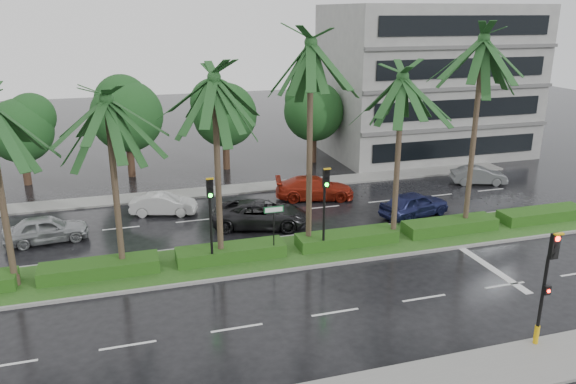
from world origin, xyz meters
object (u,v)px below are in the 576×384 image
object	(u,v)px
car_silver	(46,229)
car_blue	(414,204)
car_grey	(479,175)
signal_near	(546,284)
street_sign	(274,219)
car_white	(163,204)
car_red	(315,188)
signal_median_left	(210,209)
car_darkgrey	(261,214)

from	to	relation	value
car_silver	car_blue	distance (m)	20.29
car_silver	car_grey	distance (m)	27.78
signal_near	street_sign	bearing A→B (deg)	125.34
car_white	car_red	size ratio (longest dim) A/B	0.77
car_silver	car_red	bearing A→B (deg)	-86.98
signal_median_left	street_sign	distance (m)	3.13
signal_near	car_blue	distance (m)	13.73
street_sign	car_white	xyz separation A→B (m)	(-4.50, 8.13, -1.49)
car_darkgrey	car_grey	world-z (taller)	car_darkgrey
car_silver	car_white	size ratio (longest dim) A/B	1.09
car_silver	car_red	distance (m)	15.90
signal_near	signal_median_left	world-z (taller)	signal_median_left
signal_median_left	car_grey	bearing A→B (deg)	22.22
car_darkgrey	car_red	xyz separation A→B (m)	(4.50, 3.73, -0.02)
street_sign	car_white	bearing A→B (deg)	118.96
car_darkgrey	car_red	size ratio (longest dim) A/B	1.07
car_darkgrey	car_blue	bearing A→B (deg)	-79.39
street_sign	car_blue	bearing A→B (deg)	20.33
street_sign	signal_near	bearing A→B (deg)	-54.66
street_sign	car_red	world-z (taller)	street_sign
signal_median_left	car_silver	distance (m)	9.91
car_blue	signal_near	bearing A→B (deg)	154.55
street_sign	car_red	size ratio (longest dim) A/B	0.52
signal_median_left	car_red	distance (m)	11.84
car_red	car_grey	xyz separation A→B (m)	(12.00, -0.26, -0.11)
car_blue	car_grey	distance (m)	8.73
street_sign	car_silver	bearing A→B (deg)	152.12
signal_median_left	car_darkgrey	bearing A→B (deg)	53.28
car_silver	car_blue	size ratio (longest dim) A/B	0.95
signal_near	car_white	distance (m)	21.44
street_sign	car_darkgrey	xyz separation A→B (m)	(0.50, 4.51, -1.38)
signal_near	car_silver	world-z (taller)	signal_near
car_darkgrey	car_red	distance (m)	5.85
car_darkgrey	car_blue	distance (m)	9.05
car_blue	car_grey	size ratio (longest dim) A/B	1.17
car_darkgrey	car_blue	size ratio (longest dim) A/B	1.22
street_sign	signal_median_left	bearing A→B (deg)	-176.53
signal_near	car_blue	world-z (taller)	signal_near
car_silver	car_darkgrey	bearing A→B (deg)	-102.20
car_grey	signal_near	bearing A→B (deg)	169.39
signal_near	car_darkgrey	bearing A→B (deg)	114.32
signal_near	car_blue	bearing A→B (deg)	79.42
signal_near	car_blue	size ratio (longest dim) A/B	1.00
car_blue	car_grey	xyz separation A→B (m)	(7.50, 4.47, -0.13)
car_white	signal_near	bearing A→B (deg)	-132.35
car_silver	car_red	size ratio (longest dim) A/B	0.84
street_sign	car_blue	distance (m)	10.22
signal_median_left	car_white	size ratio (longest dim) A/B	1.14
car_red	car_blue	xyz separation A→B (m)	(4.50, -4.72, 0.02)
signal_median_left	car_darkgrey	world-z (taller)	signal_median_left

